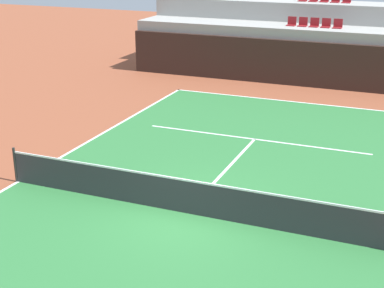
# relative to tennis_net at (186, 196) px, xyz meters

# --- Properties ---
(ground_plane) EXTENTS (80.00, 80.00, 0.00)m
(ground_plane) POSITION_rel_tennis_net_xyz_m (0.00, 0.00, -0.51)
(ground_plane) COLOR brown
(court_surface) EXTENTS (11.00, 24.00, 0.01)m
(court_surface) POSITION_rel_tennis_net_xyz_m (0.00, 0.00, -0.50)
(court_surface) COLOR #2D7238
(court_surface) RESTS_ON ground_plane
(baseline_far) EXTENTS (11.00, 0.10, 0.00)m
(baseline_far) POSITION_rel_tennis_net_xyz_m (0.00, 11.95, -0.50)
(baseline_far) COLOR white
(baseline_far) RESTS_ON court_surface
(sideline_left) EXTENTS (0.10, 24.00, 0.00)m
(sideline_left) POSITION_rel_tennis_net_xyz_m (-5.45, 0.00, -0.50)
(sideline_left) COLOR white
(sideline_left) RESTS_ON court_surface
(service_line_far) EXTENTS (8.26, 0.10, 0.00)m
(service_line_far) POSITION_rel_tennis_net_xyz_m (0.00, 6.40, -0.50)
(service_line_far) COLOR white
(service_line_far) RESTS_ON court_surface
(centre_service_line) EXTENTS (0.10, 6.40, 0.00)m
(centre_service_line) POSITION_rel_tennis_net_xyz_m (0.00, 3.20, -0.50)
(centre_service_line) COLOR white
(centre_service_line) RESTS_ON court_surface
(back_wall) EXTENTS (18.56, 0.30, 2.21)m
(back_wall) POSITION_rel_tennis_net_xyz_m (0.00, 15.03, 0.59)
(back_wall) COLOR black
(back_wall) RESTS_ON ground_plane
(stands_tier_lower) EXTENTS (18.56, 2.40, 2.72)m
(stands_tier_lower) POSITION_rel_tennis_net_xyz_m (0.00, 16.38, 0.85)
(stands_tier_lower) COLOR #9E9E99
(stands_tier_lower) RESTS_ON ground_plane
(stands_tier_upper) EXTENTS (18.56, 2.40, 3.71)m
(stands_tier_upper) POSITION_rel_tennis_net_xyz_m (0.00, 18.78, 1.35)
(stands_tier_upper) COLOR #9E9E99
(stands_tier_upper) RESTS_ON ground_plane
(seating_row_lower) EXTENTS (2.75, 0.44, 0.44)m
(seating_row_lower) POSITION_rel_tennis_net_xyz_m (0.00, 16.48, 2.34)
(seating_row_lower) COLOR maroon
(seating_row_lower) RESTS_ON stands_tier_lower
(tennis_net) EXTENTS (11.08, 0.08, 1.07)m
(tennis_net) POSITION_rel_tennis_net_xyz_m (0.00, 0.00, 0.00)
(tennis_net) COLOR black
(tennis_net) RESTS_ON court_surface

